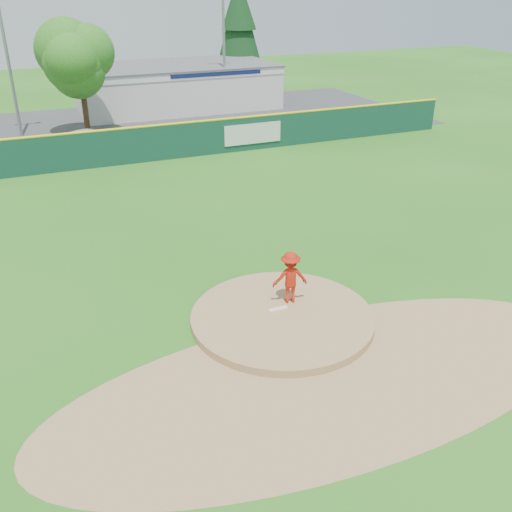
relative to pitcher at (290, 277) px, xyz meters
name	(u,v)px	position (x,y,z in m)	size (l,w,h in m)	color
ground	(282,321)	(-0.55, -0.62, -1.09)	(120.00, 120.00, 0.00)	#286B19
pitchers_mound	(282,321)	(-0.55, -0.62, -1.09)	(5.50, 5.50, 0.50)	#9E774C
pitching_rubber	(278,309)	(-0.55, -0.32, -0.82)	(0.60, 0.15, 0.04)	white
infield_dirt_arc	(332,379)	(-0.55, -3.62, -1.08)	(15.40, 15.40, 0.01)	#9E774C
parking_lot	(114,128)	(-0.55, 26.38, -1.08)	(44.00, 16.00, 0.02)	#38383A
pitcher	(290,277)	(0.00, 0.00, 0.00)	(1.08, 0.62, 1.68)	#B61F0F
van	(92,140)	(-2.77, 21.19, -0.46)	(2.01, 4.35, 1.21)	silver
pool_building_grp	(176,86)	(5.45, 31.37, 0.57)	(15.20, 8.20, 3.31)	silver
fence_banners	(109,149)	(-2.38, 17.30, -0.09)	(20.53, 0.04, 1.20)	#5E180D
outfield_fence	(142,143)	(-0.55, 17.38, 0.00)	(40.00, 0.14, 2.07)	#123A2D
deciduous_tree	(79,64)	(-2.55, 24.38, 3.46)	(5.60, 5.60, 7.36)	#382314
conifer_tree	(239,27)	(12.45, 35.38, 4.45)	(4.40, 4.40, 9.50)	#382314
light_pole_left	(4,38)	(-6.55, 26.38, 4.96)	(1.75, 0.25, 11.00)	gray
light_pole_right	(224,35)	(8.45, 28.38, 4.45)	(1.75, 0.25, 10.00)	gray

